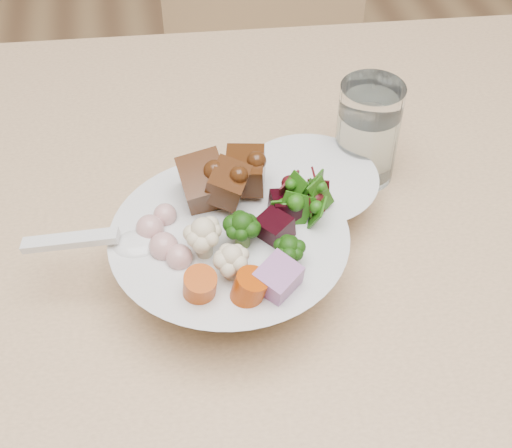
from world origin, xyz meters
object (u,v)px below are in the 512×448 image
object	(u,v)px
water_glass	(367,136)
side_bowl	(308,194)
chair_far	(256,98)
food_bowl	(231,253)

from	to	relation	value
water_glass	side_bowl	world-z (taller)	water_glass
chair_far	side_bowl	distance (m)	0.75
chair_far	food_bowl	bearing A→B (deg)	-85.43
chair_far	water_glass	distance (m)	0.72
water_glass	side_bowl	bearing A→B (deg)	-147.96
food_bowl	water_glass	world-z (taller)	food_bowl
chair_far	food_bowl	distance (m)	0.84
side_bowl	food_bowl	bearing A→B (deg)	-139.65
chair_far	water_glass	xyz separation A→B (m)	(0.01, -0.61, 0.37)
food_bowl	water_glass	size ratio (longest dim) A/B	1.90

